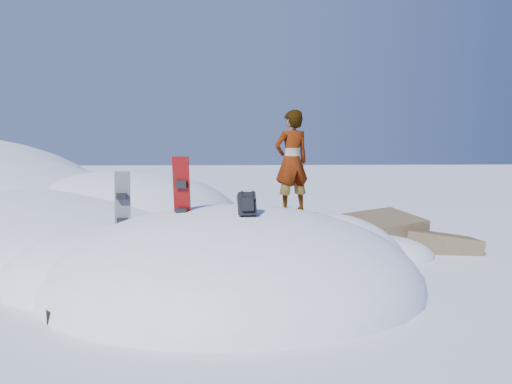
{
  "coord_description": "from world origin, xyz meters",
  "views": [
    {
      "loc": [
        -0.18,
        -9.04,
        2.58
      ],
      "look_at": [
        0.44,
        0.3,
        1.73
      ],
      "focal_mm": 35.0,
      "sensor_mm": 36.0,
      "label": 1
    }
  ],
  "objects": [
    {
      "name": "ground",
      "position": [
        0.0,
        0.0,
        0.0
      ],
      "size": [
        120.0,
        120.0,
        0.0
      ],
      "primitive_type": "plane",
      "color": "white",
      "rests_on": "ground"
    },
    {
      "name": "snow_mound",
      "position": [
        -0.17,
        0.24,
        0.0
      ],
      "size": [
        8.0,
        6.0,
        3.0
      ],
      "color": "white",
      "rests_on": "ground"
    },
    {
      "name": "rock_outcrop",
      "position": [
        3.72,
        3.01,
        0.01
      ],
      "size": [
        4.68,
        4.41,
        1.68
      ],
      "color": "brown",
      "rests_on": "ground"
    },
    {
      "name": "snowboard_red",
      "position": [
        -0.9,
        -0.26,
        1.63
      ],
      "size": [
        0.33,
        0.27,
        1.61
      ],
      "rotation": [
        0.0,
        0.0,
        -0.27
      ],
      "color": "#B20909",
      "rests_on": "snow_mound"
    },
    {
      "name": "snowboard_dark",
      "position": [
        -2.08,
        0.45,
        1.36
      ],
      "size": [
        0.31,
        0.24,
        1.55
      ],
      "rotation": [
        0.0,
        0.0,
        0.07
      ],
      "color": "black",
      "rests_on": "snow_mound"
    },
    {
      "name": "backpack",
      "position": [
        0.22,
        -0.79,
        1.61
      ],
      "size": [
        0.33,
        0.42,
        0.48
      ],
      "rotation": [
        0.0,
        0.0,
        0.14
      ],
      "color": "black",
      "rests_on": "snow_mound"
    },
    {
      "name": "gear_pile",
      "position": [
        -2.47,
        -1.48,
        0.11
      ],
      "size": [
        0.89,
        0.69,
        0.23
      ],
      "rotation": [
        0.0,
        0.0,
        0.39
      ],
      "color": "black",
      "rests_on": "ground"
    },
    {
      "name": "person",
      "position": [
        1.13,
        0.44,
        2.3
      ],
      "size": [
        0.83,
        0.7,
        1.96
      ],
      "primitive_type": "imported",
      "rotation": [
        0.0,
        0.0,
        3.51
      ],
      "color": "slate",
      "rests_on": "snow_mound"
    }
  ]
}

